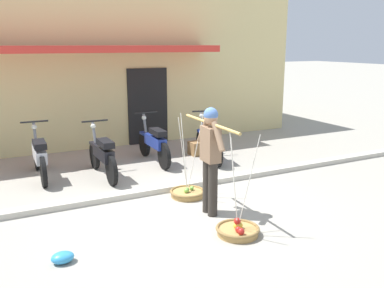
# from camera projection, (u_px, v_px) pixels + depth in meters

# --- Properties ---
(ground_plane) EXTENTS (90.00, 90.00, 0.00)m
(ground_plane) POSITION_uv_depth(u_px,v_px,m) (180.00, 204.00, 7.02)
(ground_plane) COLOR #9E998C
(sidewalk_curb) EXTENTS (20.00, 0.24, 0.10)m
(sidewalk_curb) POSITION_uv_depth(u_px,v_px,m) (164.00, 188.00, 7.61)
(sidewalk_curb) COLOR #BAB4A5
(sidewalk_curb) RESTS_ON ground
(fruit_vendor) EXTENTS (0.22, 1.68, 1.70)m
(fruit_vendor) POSITION_uv_depth(u_px,v_px,m) (210.00, 154.00, 6.39)
(fruit_vendor) COLOR #2D2823
(fruit_vendor) RESTS_ON ground
(fruit_basket_left_side) EXTENTS (0.62, 0.62, 1.45)m
(fruit_basket_left_side) POSITION_uv_depth(u_px,v_px,m) (238.00, 230.00, 5.86)
(fruit_basket_left_side) COLOR #B2894C
(fruit_basket_left_side) RESTS_ON ground
(fruit_basket_right_side) EXTENTS (0.62, 0.62, 1.45)m
(fruit_basket_right_side) POSITION_uv_depth(u_px,v_px,m) (188.00, 192.00, 7.34)
(fruit_basket_right_side) COLOR #B2894C
(fruit_basket_right_side) RESTS_ON ground
(motorcycle_nearest_shop) EXTENTS (0.54, 1.82, 1.09)m
(motorcycle_nearest_shop) POSITION_uv_depth(u_px,v_px,m) (39.00, 156.00, 8.26)
(motorcycle_nearest_shop) COLOR black
(motorcycle_nearest_shop) RESTS_ON ground
(motorcycle_second_in_row) EXTENTS (0.54, 1.82, 1.09)m
(motorcycle_second_in_row) POSITION_uv_depth(u_px,v_px,m) (103.00, 155.00, 8.34)
(motorcycle_second_in_row) COLOR black
(motorcycle_second_in_row) RESTS_ON ground
(motorcycle_third_in_row) EXTENTS (0.54, 1.82, 1.09)m
(motorcycle_third_in_row) POSITION_uv_depth(u_px,v_px,m) (154.00, 143.00, 9.35)
(motorcycle_third_in_row) COLOR black
(motorcycle_third_in_row) RESTS_ON ground
(motorcycle_end_of_row) EXTENTS (0.58, 1.80, 1.09)m
(motorcycle_end_of_row) POSITION_uv_depth(u_px,v_px,m) (209.00, 141.00, 9.57)
(motorcycle_end_of_row) COLOR black
(motorcycle_end_of_row) RESTS_ON ground
(storefront_building) EXTENTS (13.00, 6.00, 4.20)m
(storefront_building) POSITION_uv_depth(u_px,v_px,m) (54.00, 62.00, 12.19)
(storefront_building) COLOR #DBC684
(storefront_building) RESTS_ON ground
(plastic_litter_bag) EXTENTS (0.28, 0.22, 0.14)m
(plastic_litter_bag) POSITION_uv_depth(u_px,v_px,m) (63.00, 257.00, 5.11)
(plastic_litter_bag) COLOR #3393D1
(plastic_litter_bag) RESTS_ON ground
(wooden_crate) EXTENTS (0.44, 0.36, 0.32)m
(wooden_crate) POSITION_uv_depth(u_px,v_px,m) (199.00, 148.00, 10.11)
(wooden_crate) COLOR olive
(wooden_crate) RESTS_ON ground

